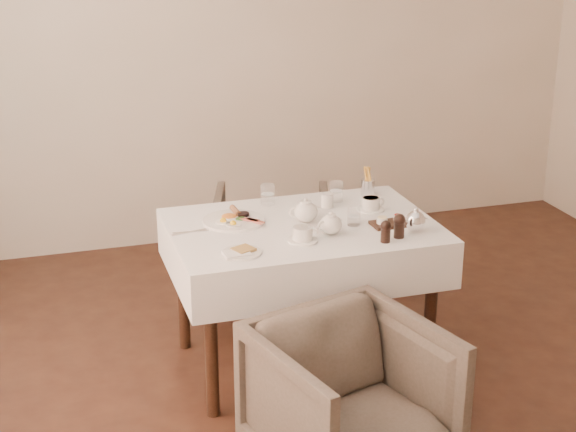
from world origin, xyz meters
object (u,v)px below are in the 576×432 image
at_px(breakfast_plate, 234,220).
at_px(teapot_centre, 306,210).
at_px(armchair_near, 351,401).
at_px(armchair_far, 272,245).
at_px(table, 302,247).

relative_size(breakfast_plate, teapot_centre, 1.90).
bearing_deg(breakfast_plate, armchair_near, -55.95).
bearing_deg(armchair_near, armchair_far, 69.06).
relative_size(armchair_near, teapot_centre, 4.46).
height_order(table, armchair_near, table).
bearing_deg(armchair_far, breakfast_plate, 77.42).
height_order(armchair_near, breakfast_plate, breakfast_plate).
xyz_separation_m(table, armchair_far, (0.09, 0.85, -0.32)).
bearing_deg(armchair_near, table, 69.36).
height_order(table, armchair_far, table).
distance_m(table, breakfast_plate, 0.36).
distance_m(table, teapot_centre, 0.18).
bearing_deg(armchair_far, armchair_near, 101.06).
bearing_deg(teapot_centre, armchair_near, -96.61).
relative_size(armchair_near, armchair_far, 1.03).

